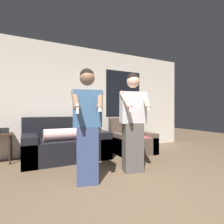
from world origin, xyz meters
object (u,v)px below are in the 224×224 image
at_px(armchair, 132,141).
at_px(person_left, 87,125).
at_px(couch, 66,144).
at_px(person_right, 133,122).

xyz_separation_m(armchair, person_left, (-1.61, -1.30, 0.56)).
bearing_deg(couch, armchair, -5.59).
distance_m(armchair, person_right, 1.51).
relative_size(person_left, person_right, 0.98).
bearing_deg(person_right, person_left, -172.03).
xyz_separation_m(armchair, person_right, (-0.74, -1.18, 0.58)).
height_order(armchair, person_left, person_left).
height_order(couch, armchair, couch).
bearing_deg(armchair, person_right, -121.91).
bearing_deg(person_right, couch, 122.98).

